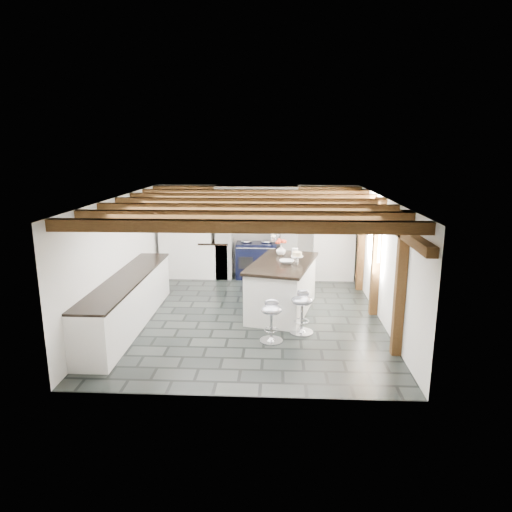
{
  "coord_description": "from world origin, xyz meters",
  "views": [
    {
      "loc": [
        0.53,
        -8.4,
        3.21
      ],
      "look_at": [
        0.1,
        0.4,
        1.1
      ],
      "focal_mm": 32.0,
      "sensor_mm": 36.0,
      "label": 1
    }
  ],
  "objects_px": {
    "bar_stool_near": "(302,307)",
    "kitchen_island": "(282,286)",
    "bar_stool_far": "(271,316)",
    "range_cooker": "(256,259)"
  },
  "relations": [
    {
      "from": "range_cooker",
      "to": "kitchen_island",
      "type": "relative_size",
      "value": 0.44
    },
    {
      "from": "range_cooker",
      "to": "bar_stool_near",
      "type": "bearing_deg",
      "value": -74.6
    },
    {
      "from": "range_cooker",
      "to": "kitchen_island",
      "type": "height_order",
      "value": "kitchen_island"
    },
    {
      "from": "range_cooker",
      "to": "bar_stool_far",
      "type": "xyz_separation_m",
      "value": [
        0.44,
        -3.89,
        -0.01
      ]
    },
    {
      "from": "bar_stool_near",
      "to": "kitchen_island",
      "type": "bearing_deg",
      "value": 97.38
    },
    {
      "from": "range_cooker",
      "to": "bar_stool_far",
      "type": "distance_m",
      "value": 3.91
    },
    {
      "from": "kitchen_island",
      "to": "bar_stool_far",
      "type": "xyz_separation_m",
      "value": [
        -0.19,
        -1.47,
        -0.07
      ]
    },
    {
      "from": "kitchen_island",
      "to": "bar_stool_far",
      "type": "height_order",
      "value": "kitchen_island"
    },
    {
      "from": "kitchen_island",
      "to": "bar_stool_far",
      "type": "bearing_deg",
      "value": -83.66
    },
    {
      "from": "range_cooker",
      "to": "bar_stool_far",
      "type": "bearing_deg",
      "value": -83.57
    }
  ]
}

